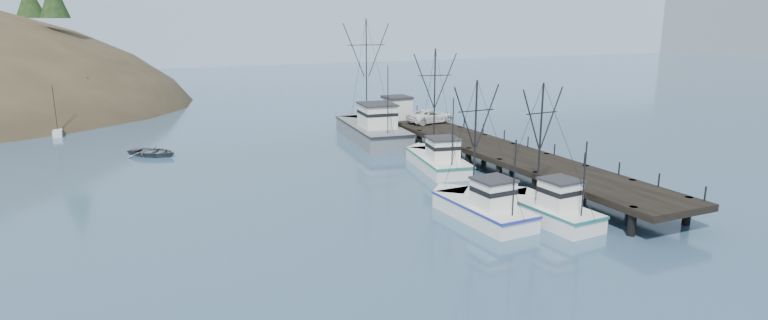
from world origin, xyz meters
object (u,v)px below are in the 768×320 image
work_vessel (371,129)px  pickup_truck (431,116)px  trawler_mid (480,207)px  trawler_far (437,160)px  pier_shed (397,107)px  trawler_near (545,208)px  pier (491,149)px  motorboat (153,156)px

work_vessel → pickup_truck: size_ratio=2.99×
trawler_mid → work_vessel: 30.06m
work_vessel → trawler_far: bearing=-89.4°
pier_shed → trawler_far: bearing=-102.7°
trawler_near → work_vessel: size_ratio=0.57×
pier → pickup_truck: bearing=86.2°
pier → pickup_truck: 13.81m
trawler_near → pickup_truck: size_ratio=1.71×
trawler_far → pier_shed: bearing=77.3°
trawler_mid → pier_shed: trawler_mid is taller
trawler_near → pier_shed: (4.13, 32.91, 2.60)m
trawler_far → motorboat: bearing=145.3°
pier → pier_shed: (-1.50, 18.00, 1.73)m
trawler_near → trawler_mid: (-4.09, 2.11, -0.00)m
pier → trawler_mid: bearing=-127.2°
trawler_far → pier: bearing=-14.8°
trawler_near → pier_shed: size_ratio=3.14×
work_vessel → pier_shed: 4.61m
pickup_truck → motorboat: (-30.65, 4.60, -2.82)m
pickup_truck → work_vessel: bearing=55.9°
trawler_far → work_vessel: bearing=90.6°
pier_shed → trawler_near: bearing=-97.2°
trawler_near → trawler_far: (0.38, 16.30, 0.00)m
pier → work_vessel: work_vessel is taller
pier → pickup_truck: (0.92, 13.73, 1.13)m
work_vessel → motorboat: 24.38m
pier_shed → motorboat: 28.44m
trawler_mid → work_vessel: work_vessel is taller
pier_shed → pickup_truck: pier_shed is taller
work_vessel → pier_shed: (3.92, 1.05, 2.19)m
pier → pier_shed: 18.14m
trawler_near → motorboat: size_ratio=1.87×
pickup_truck → motorboat: size_ratio=1.10×
trawler_mid → pickup_truck: 28.65m
motorboat → pickup_truck: bearing=-56.1°
trawler_near → pickup_truck: bearing=77.1°
trawler_far → work_vessel: 15.57m
work_vessel → pickup_truck: bearing=-26.9°
pier → trawler_mid: (-9.72, -12.79, -0.87)m
trawler_far → pickup_truck: (6.17, 12.34, 2.00)m
trawler_near → trawler_mid: trawler_mid is taller
trawler_far → pickup_truck: 13.94m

